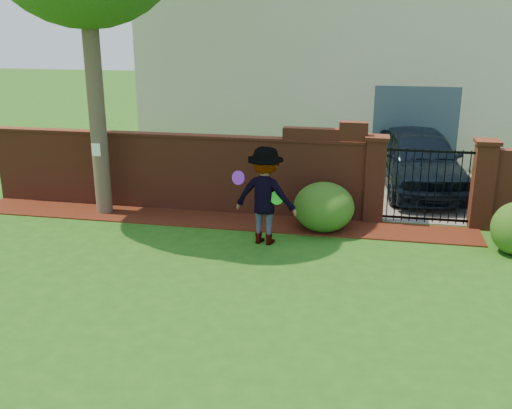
% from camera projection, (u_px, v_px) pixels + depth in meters
% --- Properties ---
extents(ground, '(80.00, 80.00, 0.01)m').
position_uv_depth(ground, '(221.00, 290.00, 9.58)').
color(ground, '#215314').
rests_on(ground, ground).
extents(mulch_bed, '(11.10, 1.08, 0.03)m').
position_uv_depth(mulch_bed, '(217.00, 220.00, 12.88)').
color(mulch_bed, '#3C140B').
rests_on(mulch_bed, ground).
extents(brick_wall, '(8.70, 0.31, 2.16)m').
position_uv_depth(brick_wall, '(178.00, 170.00, 13.42)').
color(brick_wall, maroon).
rests_on(brick_wall, ground).
extents(pillar_left, '(0.50, 0.50, 1.88)m').
position_uv_depth(pillar_left, '(375.00, 179.00, 12.59)').
color(pillar_left, maroon).
rests_on(pillar_left, ground).
extents(pillar_right, '(0.50, 0.50, 1.88)m').
position_uv_depth(pillar_right, '(483.00, 184.00, 12.19)').
color(pillar_right, maroon).
rests_on(pillar_right, ground).
extents(iron_gate, '(1.78, 0.03, 1.60)m').
position_uv_depth(iron_gate, '(428.00, 186.00, 12.42)').
color(iron_gate, black).
rests_on(iron_gate, ground).
extents(driveway, '(3.20, 8.00, 0.01)m').
position_uv_depth(driveway, '(414.00, 177.00, 16.42)').
color(driveway, slate).
rests_on(driveway, ground).
extents(house, '(12.40, 6.40, 6.30)m').
position_uv_depth(house, '(338.00, 52.00, 19.67)').
color(house, beige).
rests_on(house, ground).
extents(car, '(2.49, 4.90, 1.60)m').
position_uv_depth(car, '(421.00, 162.00, 14.74)').
color(car, black).
rests_on(car, ground).
extents(paper_notice, '(0.20, 0.01, 0.28)m').
position_uv_depth(paper_notice, '(96.00, 150.00, 12.80)').
color(paper_notice, white).
rests_on(paper_notice, tree).
extents(shrub_left, '(1.25, 1.25, 1.03)m').
position_uv_depth(shrub_left, '(324.00, 207.00, 12.14)').
color(shrub_left, '#1E5018').
rests_on(shrub_left, ground).
extents(man, '(1.34, 0.91, 1.92)m').
position_uv_depth(man, '(264.00, 196.00, 11.32)').
color(man, gray).
rests_on(man, ground).
extents(frisbee_purple, '(0.29, 0.16, 0.27)m').
position_uv_depth(frisbee_purple, '(238.00, 178.00, 11.24)').
color(frisbee_purple, purple).
rests_on(frisbee_purple, man).
extents(frisbee_green, '(0.27, 0.07, 0.27)m').
position_uv_depth(frisbee_green, '(277.00, 198.00, 11.16)').
color(frisbee_green, green).
rests_on(frisbee_green, man).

